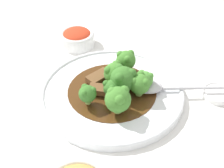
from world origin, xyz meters
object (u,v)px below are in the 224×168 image
broccoli_floret_4 (118,99)px  serving_spoon (158,86)px  side_bowl_kimchi (77,37)px  broccoli_floret_5 (115,73)px  broccoli_floret_1 (126,60)px  sauce_dish (217,92)px  broccoli_floret_6 (87,94)px  beef_strip_2 (100,89)px  broccoli_floret_2 (140,84)px  broccoli_floret_7 (111,88)px  broccoli_floret_0 (145,79)px  beef_strip_0 (132,81)px  beef_strip_1 (99,77)px  broccoli_floret_3 (123,78)px  main_plate (112,92)px

broccoli_floret_4 → serving_spoon: 0.12m
side_bowl_kimchi → broccoli_floret_5: bearing=-62.0°
broccoli_floret_4 → broccoli_floret_5: size_ratio=1.10×
broccoli_floret_1 → sauce_dish: size_ratio=0.75×
broccoli_floret_6 → sauce_dish: (0.29, 0.05, -0.04)m
beef_strip_2 → serving_spoon: bearing=5.0°
broccoli_floret_2 → broccoli_floret_7: 0.06m
beef_strip_2 → side_bowl_kimchi: bearing=107.2°
broccoli_floret_0 → side_bowl_kimchi: bearing=128.9°
beef_strip_0 → beef_strip_1: size_ratio=1.09×
beef_strip_2 → broccoli_floret_5: 0.05m
broccoli_floret_3 → beef_strip_2: bearing=-178.5°
broccoli_floret_6 → side_bowl_kimchi: 0.26m
broccoli_floret_2 → sauce_dish: size_ratio=0.72×
beef_strip_1 → main_plate: bearing=-48.7°
broccoli_floret_5 → serving_spoon: size_ratio=0.22×
broccoli_floret_6 → broccoli_floret_1: bearing=53.6°
main_plate → broccoli_floret_2: 0.07m
beef_strip_2 → sauce_dish: (0.26, 0.01, -0.02)m
broccoli_floret_7 → side_bowl_kimchi: (-0.09, 0.24, -0.02)m
beef_strip_0 → broccoli_floret_3: 0.05m
broccoli_floret_2 → serving_spoon: bearing=24.1°
broccoli_floret_6 → broccoli_floret_7: (0.05, 0.02, -0.00)m
broccoli_floret_1 → broccoli_floret_3: broccoli_floret_3 is taller
beef_strip_0 → broccoli_floret_0: bearing=-31.6°
main_plate → broccoli_floret_2: broccoli_floret_2 is taller
beef_strip_0 → serving_spoon: bearing=-19.3°
broccoli_floret_0 → broccoli_floret_5: size_ratio=0.79×
beef_strip_2 → broccoli_floret_2: 0.09m
beef_strip_2 → broccoli_floret_0: (0.10, 0.01, 0.02)m
beef_strip_2 → broccoli_floret_4: 0.08m
broccoli_floret_0 → broccoli_floret_6: broccoli_floret_6 is taller
beef_strip_1 → beef_strip_2: same height
beef_strip_1 → broccoli_floret_3: bearing=-38.0°
side_bowl_kimchi → broccoli_floret_0: bearing=-51.1°
main_plate → sauce_dish: main_plate is taller
main_plate → broccoli_floret_2: bearing=-16.1°
broccoli_floret_4 → broccoli_floret_6: broccoli_floret_4 is taller
beef_strip_1 → side_bowl_kimchi: 0.19m
side_bowl_kimchi → beef_strip_0: bearing=-53.6°
main_plate → beef_strip_0: size_ratio=4.72×
broccoli_floret_7 → broccoli_floret_2: bearing=6.8°
broccoli_floret_3 → broccoli_floret_6: (-0.07, -0.04, -0.01)m
broccoli_floret_3 → broccoli_floret_0: bearing=16.0°
beef_strip_1 → serving_spoon: size_ratio=0.25×
main_plate → broccoli_floret_0: bearing=4.6°
broccoli_floret_2 → sauce_dish: 0.18m
broccoli_floret_7 → broccoli_floret_0: bearing=22.3°
serving_spoon → main_plate: bearing=-178.8°
beef_strip_0 → broccoli_floret_3: bearing=-124.9°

